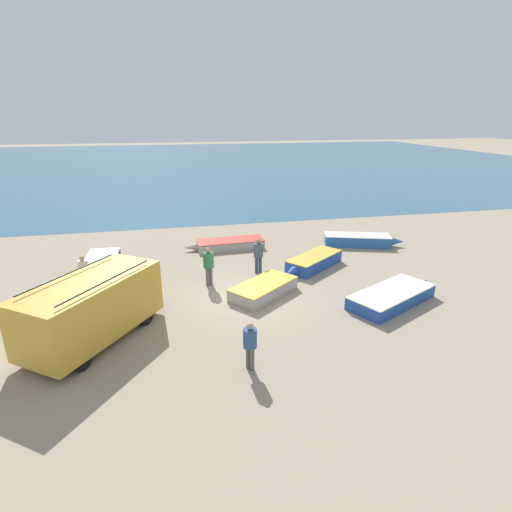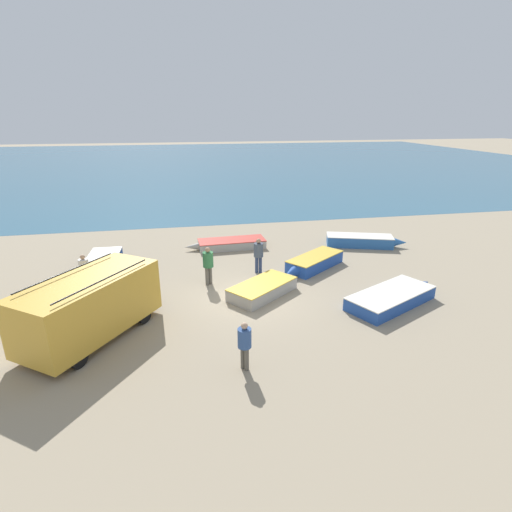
{
  "view_description": "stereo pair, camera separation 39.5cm",
  "coord_description": "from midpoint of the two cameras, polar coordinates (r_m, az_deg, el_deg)",
  "views": [
    {
      "loc": [
        -2.91,
        -15.15,
        7.43
      ],
      "look_at": [
        0.88,
        2.44,
        1.0
      ],
      "focal_mm": 28.0,
      "sensor_mm": 36.0,
      "label": 1
    },
    {
      "loc": [
        -2.52,
        -15.22,
        7.43
      ],
      "look_at": [
        0.88,
        2.44,
        1.0
      ],
      "focal_mm": 28.0,
      "sensor_mm": 36.0,
      "label": 2
    }
  ],
  "objects": [
    {
      "name": "ground_plane",
      "position": [
        17.12,
        -0.69,
        -6.05
      ],
      "size": [
        200.0,
        200.0,
        0.0
      ],
      "primitive_type": "plane",
      "color": "gray"
    },
    {
      "name": "sea_water",
      "position": [
        67.65,
        -8.76,
        13.16
      ],
      "size": [
        120.0,
        80.0,
        0.01
      ],
      "primitive_type": "cube",
      "color": "#33607A",
      "rests_on": "ground_plane"
    },
    {
      "name": "parked_van",
      "position": [
        14.86,
        -21.88,
        -6.5
      ],
      "size": [
        4.62,
        5.31,
        2.37
      ],
      "rotation": [
        0.0,
        0.0,
        0.95
      ],
      "color": "gold",
      "rests_on": "ground_plane"
    },
    {
      "name": "fishing_rowboat_0",
      "position": [
        17.41,
        1.81,
        -4.61
      ],
      "size": [
        3.57,
        3.12,
        0.55
      ],
      "rotation": [
        0.0,
        0.0,
        0.67
      ],
      "color": "#ADA89E",
      "rests_on": "ground_plane"
    },
    {
      "name": "fishing_rowboat_1",
      "position": [
        20.45,
        8.7,
        -0.92
      ],
      "size": [
        3.82,
        3.19,
        0.63
      ],
      "rotation": [
        0.0,
        0.0,
        3.78
      ],
      "color": "#234CA3",
      "rests_on": "ground_plane"
    },
    {
      "name": "fishing_rowboat_2",
      "position": [
        23.4,
        -3.3,
        1.76
      ],
      "size": [
        4.73,
        1.63,
        0.49
      ],
      "rotation": [
        0.0,
        0.0,
        3.19
      ],
      "color": "#ADA89E",
      "rests_on": "ground_plane"
    },
    {
      "name": "fishing_rowboat_3",
      "position": [
        21.62,
        -20.65,
        -0.97
      ],
      "size": [
        1.61,
        4.14,
        0.55
      ],
      "rotation": [
        0.0,
        0.0,
        4.69
      ],
      "color": "navy",
      "rests_on": "ground_plane"
    },
    {
      "name": "fishing_rowboat_4",
      "position": [
        17.58,
        19.54,
        -5.56
      ],
      "size": [
        4.83,
        3.28,
        0.56
      ],
      "rotation": [
        0.0,
        0.0,
        0.46
      ],
      "color": "#234CA3",
      "rests_on": "ground_plane"
    },
    {
      "name": "fishing_rowboat_5",
      "position": [
        24.55,
        15.43,
        2.11
      ],
      "size": [
        4.69,
        2.37,
        0.64
      ],
      "rotation": [
        0.0,
        0.0,
        5.97
      ],
      "color": "#2D66AD",
      "rests_on": "ground_plane"
    },
    {
      "name": "fisherman_0",
      "position": [
        19.06,
        -22.78,
        -1.7
      ],
      "size": [
        0.43,
        0.43,
        1.65
      ],
      "rotation": [
        0.0,
        0.0,
        2.95
      ],
      "color": "#38383D",
      "rests_on": "ground_plane"
    },
    {
      "name": "fisherman_1",
      "position": [
        12.29,
        -0.71,
        -12.13
      ],
      "size": [
        0.42,
        0.42,
        1.6
      ],
      "rotation": [
        0.0,
        0.0,
        0.61
      ],
      "color": "#5B564C",
      "rests_on": "ground_plane"
    },
    {
      "name": "fisherman_2",
      "position": [
        18.15,
        -6.23,
        -0.93
      ],
      "size": [
        0.47,
        0.47,
        1.81
      ],
      "rotation": [
        0.0,
        0.0,
        5.24
      ],
      "color": "#5B564C",
      "rests_on": "ground_plane"
    },
    {
      "name": "fisherman_3",
      "position": [
        19.4,
        0.94,
        0.48
      ],
      "size": [
        0.46,
        0.46,
        1.76
      ],
      "rotation": [
        0.0,
        0.0,
        1.38
      ],
      "color": "navy",
      "rests_on": "ground_plane"
    }
  ]
}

